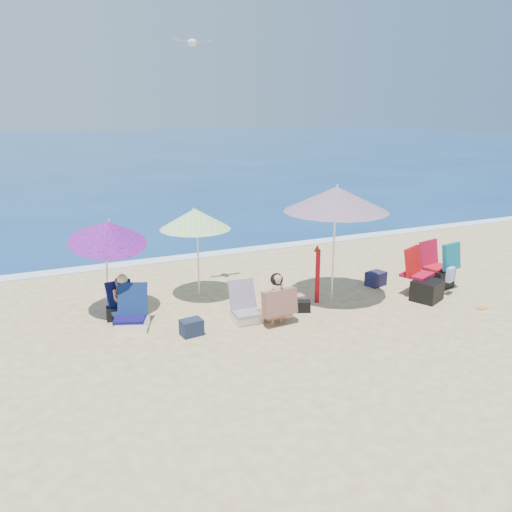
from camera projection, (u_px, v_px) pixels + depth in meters
name	position (u px, v px, depth m)	size (l,w,h in m)	color
ground	(293.00, 324.00, 9.81)	(120.00, 120.00, 0.00)	#D8BC84
sea	(65.00, 150.00, 49.25)	(120.00, 80.00, 0.12)	navy
foam	(204.00, 255.00, 14.27)	(120.00, 0.50, 0.04)	white
umbrella_turquoise	(336.00, 199.00, 10.46)	(2.73, 2.73, 2.42)	silver
umbrella_striped	(195.00, 219.00, 10.71)	(1.83, 1.83, 1.95)	silver
umbrella_blue	(108.00, 232.00, 9.84)	(1.67, 1.72, 2.01)	silver
furled_umbrella	(317.00, 271.00, 10.72)	(0.18, 0.17, 1.25)	#B60D16
chair_navy	(132.00, 317.00, 9.62)	(0.76, 0.84, 0.77)	#0F0C47
chair_rainbow	(245.00, 311.00, 9.95)	(0.55, 0.69, 0.73)	#CA6847
camp_chair_left	(424.00, 284.00, 11.03)	(0.80, 1.09, 1.06)	#A10B24
camp_chair_right	(439.00, 271.00, 11.72)	(0.68, 1.05, 1.06)	red
person_center	(277.00, 300.00, 9.70)	(0.68, 0.57, 0.98)	tan
person_left	(121.00, 298.00, 9.98)	(0.57, 0.66, 0.91)	tan
bag_navy_a	(191.00, 327.00, 9.31)	(0.40, 0.31, 0.29)	#1A243A
bag_black_a	(116.00, 313.00, 10.00)	(0.38, 0.30, 0.25)	black
bag_tan	(297.00, 301.00, 10.62)	(0.29, 0.21, 0.25)	#A5785E
bag_navy_b	(376.00, 279.00, 11.90)	(0.49, 0.42, 0.31)	#1B1B3C
bag_black_b	(303.00, 306.00, 10.39)	(0.34, 0.29, 0.22)	black
orange_item	(482.00, 309.00, 10.53)	(0.20, 0.10, 0.03)	orange
seagull	(192.00, 42.00, 9.98)	(0.76, 0.34, 0.13)	silver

